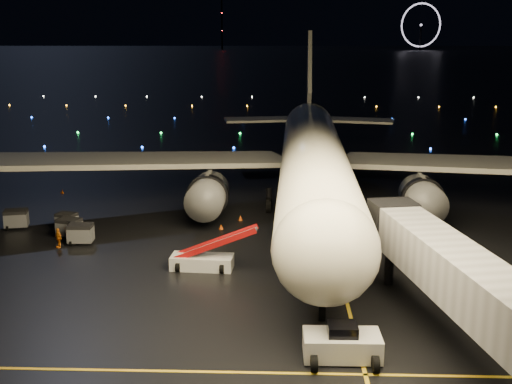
% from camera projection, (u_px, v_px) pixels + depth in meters
% --- Properties ---
extents(ground, '(2000.00, 2000.00, 0.00)m').
position_uv_depth(ground, '(265.00, 70.00, 336.83)').
color(ground, black).
rests_on(ground, ground).
extents(lane_centre, '(0.25, 80.00, 0.02)m').
position_uv_depth(lane_centre, '(330.00, 237.00, 59.94)').
color(lane_centre, yellow).
rests_on(lane_centre, ground).
extents(lane_cross, '(60.00, 0.25, 0.02)m').
position_uv_depth(lane_cross, '(64.00, 369.00, 36.24)').
color(lane_cross, yellow).
rests_on(lane_cross, ground).
extents(airliner, '(68.07, 64.85, 18.80)m').
position_uv_depth(airliner, '(314.00, 121.00, 68.15)').
color(airliner, silver).
rests_on(airliner, ground).
extents(pushback_tug, '(4.53, 2.41, 2.14)m').
position_uv_depth(pushback_tug, '(342.00, 341.00, 37.30)').
color(pushback_tug, silver).
rests_on(pushback_tug, ground).
extents(belt_loader, '(7.43, 2.52, 3.54)m').
position_uv_depth(belt_loader, '(202.00, 248.00, 51.39)').
color(belt_loader, silver).
rests_on(belt_loader, ground).
extents(crew_c, '(1.07, 1.00, 1.77)m').
position_uv_depth(crew_c, '(58.00, 238.00, 56.76)').
color(crew_c, orange).
rests_on(crew_c, ground).
extents(safety_cone_0, '(0.49, 0.49, 0.50)m').
position_uv_depth(safety_cone_0, '(276.00, 224.00, 62.97)').
color(safety_cone_0, '#FF5D0F').
rests_on(safety_cone_0, ground).
extents(safety_cone_1, '(0.61, 0.61, 0.53)m').
position_uv_depth(safety_cone_1, '(240.00, 218.00, 65.21)').
color(safety_cone_1, '#FF5D0F').
rests_on(safety_cone_1, ground).
extents(safety_cone_2, '(0.55, 0.55, 0.51)m').
position_uv_depth(safety_cone_2, '(221.00, 227.00, 62.21)').
color(safety_cone_2, '#FF5D0F').
rests_on(safety_cone_2, ground).
extents(safety_cone_3, '(0.46, 0.46, 0.49)m').
position_uv_depth(safety_cone_3, '(62.00, 191.00, 76.18)').
color(safety_cone_3, '#FF5D0F').
rests_on(safety_cone_3, ground).
extents(ferris_wheel, '(49.33, 16.80, 52.00)m').
position_uv_depth(ferris_wheel, '(421.00, 27.00, 732.47)').
color(ferris_wheel, black).
rests_on(ferris_wheel, ground).
extents(radio_mast, '(1.80, 1.80, 64.00)m').
position_uv_depth(radio_mast, '(222.00, 22.00, 758.00)').
color(radio_mast, black).
rests_on(radio_mast, ground).
extents(taxiway_lights, '(164.00, 92.00, 0.36)m').
position_uv_depth(taxiway_lights, '(248.00, 115.00, 148.58)').
color(taxiway_lights, black).
rests_on(taxiway_lights, ground).
extents(baggage_cart_0, '(2.19, 1.57, 1.82)m').
position_uv_depth(baggage_cart_0, '(81.00, 234.00, 57.79)').
color(baggage_cart_0, gray).
rests_on(baggage_cart_0, ground).
extents(baggage_cart_1, '(2.40, 1.97, 1.77)m').
position_uv_depth(baggage_cart_1, '(69.00, 228.00, 59.64)').
color(baggage_cart_1, gray).
rests_on(baggage_cart_1, ground).
extents(baggage_cart_2, '(2.18, 1.81, 1.59)m').
position_uv_depth(baggage_cart_2, '(67.00, 221.00, 62.14)').
color(baggage_cart_2, gray).
rests_on(baggage_cart_2, ground).
extents(baggage_cart_3, '(2.45, 1.96, 1.84)m').
position_uv_depth(baggage_cart_3, '(16.00, 219.00, 62.39)').
color(baggage_cart_3, gray).
rests_on(baggage_cart_3, ground).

